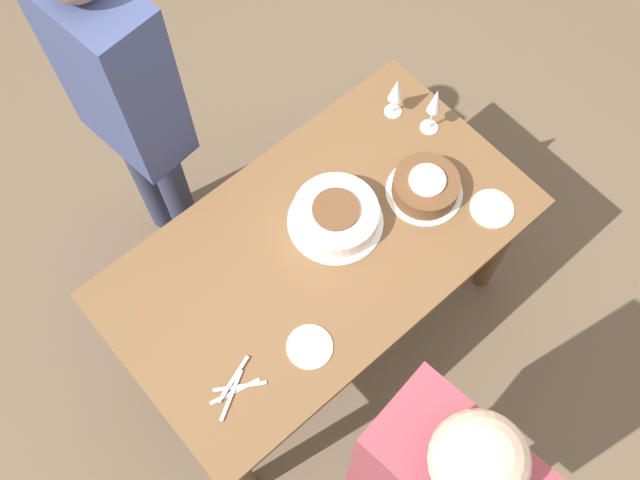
# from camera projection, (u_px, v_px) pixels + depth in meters

# --- Properties ---
(ground_plane) EXTENTS (12.00, 12.00, 0.00)m
(ground_plane) POSITION_uv_depth(u_px,v_px,m) (320.00, 318.00, 3.15)
(ground_plane) COLOR brown
(dining_table) EXTENTS (1.49, 0.83, 0.77)m
(dining_table) POSITION_uv_depth(u_px,v_px,m) (320.00, 260.00, 2.56)
(dining_table) COLOR brown
(dining_table) RESTS_ON ground_plane
(cake_center_white) EXTENTS (0.34, 0.34, 0.10)m
(cake_center_white) POSITION_uv_depth(u_px,v_px,m) (336.00, 216.00, 2.45)
(cake_center_white) COLOR white
(cake_center_white) RESTS_ON dining_table
(cake_front_chocolate) EXTENTS (0.28, 0.28, 0.09)m
(cake_front_chocolate) POSITION_uv_depth(u_px,v_px,m) (426.00, 187.00, 2.50)
(cake_front_chocolate) COLOR white
(cake_front_chocolate) RESTS_ON dining_table
(wine_glass_near) EXTENTS (0.07, 0.07, 0.23)m
(wine_glass_near) POSITION_uv_depth(u_px,v_px,m) (435.00, 103.00, 2.51)
(wine_glass_near) COLOR silver
(wine_glass_near) RESTS_ON dining_table
(wine_glass_far) EXTENTS (0.07, 0.07, 0.19)m
(wine_glass_far) POSITION_uv_depth(u_px,v_px,m) (396.00, 91.00, 2.57)
(wine_glass_far) COLOR silver
(wine_glass_far) RESTS_ON dining_table
(dessert_plate_left) EXTENTS (0.15, 0.15, 0.01)m
(dessert_plate_left) POSITION_uv_depth(u_px,v_px,m) (310.00, 347.00, 2.29)
(dessert_plate_left) COLOR beige
(dessert_plate_left) RESTS_ON dining_table
(dessert_plate_right) EXTENTS (0.16, 0.16, 0.01)m
(dessert_plate_right) POSITION_uv_depth(u_px,v_px,m) (492.00, 209.00, 2.51)
(dessert_plate_right) COLOR beige
(dessert_plate_right) RESTS_ON dining_table
(fork_pile) EXTENTS (0.20, 0.12, 0.01)m
(fork_pile) POSITION_uv_depth(u_px,v_px,m) (235.00, 388.00, 2.23)
(fork_pile) COLOR silver
(fork_pile) RESTS_ON dining_table
(person_watching) EXTENTS (0.26, 0.42, 1.70)m
(person_watching) POSITION_uv_depth(u_px,v_px,m) (126.00, 99.00, 2.39)
(person_watching) COLOR #2D334C
(person_watching) RESTS_ON ground_plane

